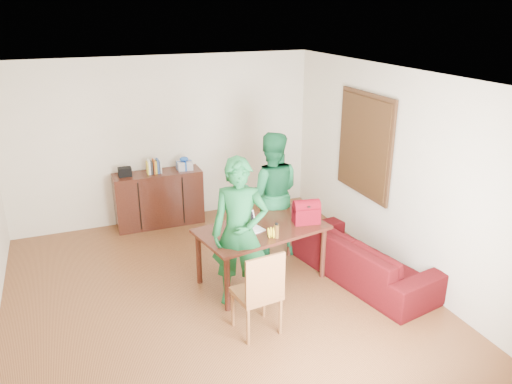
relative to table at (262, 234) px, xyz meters
name	(u,v)px	position (x,y,z in m)	size (l,w,h in m)	color
room	(212,197)	(-0.67, -0.09, 0.65)	(5.20, 5.70, 2.90)	#462211
table	(262,234)	(0.00, 0.00, 0.00)	(1.75, 1.19, 0.75)	black
chair	(257,308)	(-0.46, -1.00, -0.37)	(0.51, 0.49, 1.01)	brown
person_near	(240,233)	(-0.43, -0.37, 0.25)	(0.67, 0.44, 1.83)	#125427
person_far	(271,193)	(0.45, 0.77, 0.23)	(0.87, 0.68, 1.79)	#156034
laptop	(252,228)	(-0.15, -0.04, 0.14)	(0.33, 0.27, 0.21)	white
bananas	(272,236)	(0.00, -0.31, 0.12)	(0.14, 0.09, 0.05)	yellow
bottle	(276,230)	(0.06, -0.33, 0.19)	(0.06, 0.06, 0.19)	brown
red_bag	(306,214)	(0.60, -0.06, 0.22)	(0.34, 0.20, 0.25)	maroon
sofa	(363,257)	(1.27, -0.45, -0.36)	(2.09, 0.82, 0.61)	#390711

